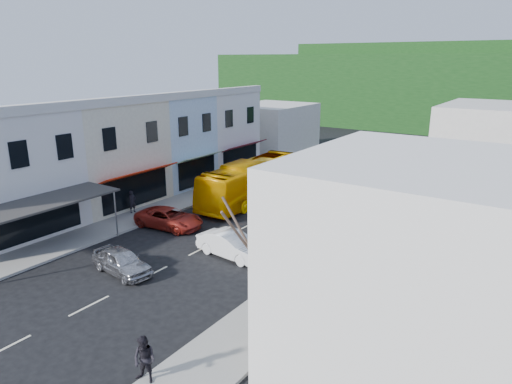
% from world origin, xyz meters
% --- Properties ---
extents(ground, '(120.00, 120.00, 0.00)m').
position_xyz_m(ground, '(0.00, 0.00, 0.00)').
color(ground, black).
rests_on(ground, ground).
extents(sidewalk_left, '(3.00, 52.00, 0.15)m').
position_xyz_m(sidewalk_left, '(-7.50, 10.00, 0.07)').
color(sidewalk_left, gray).
rests_on(sidewalk_left, ground).
extents(sidewalk_right, '(3.00, 52.00, 0.15)m').
position_xyz_m(sidewalk_right, '(7.50, 10.00, 0.07)').
color(sidewalk_right, gray).
rests_on(sidewalk_right, ground).
extents(shopfront_row, '(8.25, 30.00, 8.00)m').
position_xyz_m(shopfront_row, '(-12.49, 5.00, 4.00)').
color(shopfront_row, silver).
rests_on(shopfront_row, ground).
extents(right_building, '(8.00, 9.00, 8.00)m').
position_xyz_m(right_building, '(13.50, -4.00, 4.00)').
color(right_building, silver).
rests_on(right_building, ground).
extents(distant_block_left, '(8.00, 10.00, 6.00)m').
position_xyz_m(distant_block_left, '(-12.00, 27.00, 3.00)').
color(distant_block_left, '#B7B2A8').
rests_on(distant_block_left, ground).
extents(distant_block_right, '(8.00, 12.00, 7.00)m').
position_xyz_m(distant_block_right, '(11.00, 30.00, 3.50)').
color(distant_block_right, '#B7B2A8').
rests_on(distant_block_right, ground).
extents(hillside, '(80.00, 26.00, 14.00)m').
position_xyz_m(hillside, '(-1.45, 65.09, 6.73)').
color(hillside, black).
rests_on(hillside, ground).
extents(bus, '(3.06, 11.71, 3.10)m').
position_xyz_m(bus, '(-3.14, 10.08, 1.55)').
color(bus, '#F4A400').
rests_on(bus, ground).
extents(car_silver, '(4.58, 2.32, 1.40)m').
position_xyz_m(car_silver, '(-1.45, -4.80, 0.70)').
color(car_silver, '#A3A3A8').
rests_on(car_silver, ground).
extents(car_white, '(4.54, 2.18, 1.40)m').
position_xyz_m(car_white, '(2.20, 0.23, 0.70)').
color(car_white, silver).
rests_on(car_white, ground).
extents(car_red, '(4.77, 2.36, 1.40)m').
position_xyz_m(car_red, '(-4.28, 1.68, 0.70)').
color(car_red, maroon).
rests_on(car_red, ground).
extents(car_black_near, '(4.57, 2.03, 1.40)m').
position_xyz_m(car_black_near, '(2.16, 13.00, 0.70)').
color(car_black_near, black).
rests_on(car_black_near, ground).
extents(car_navy_mid, '(4.55, 2.21, 1.40)m').
position_xyz_m(car_navy_mid, '(3.76, 18.50, 0.70)').
color(car_navy_mid, black).
rests_on(car_navy_mid, ground).
extents(car_black_far, '(4.49, 2.04, 1.40)m').
position_xyz_m(car_black_far, '(-2.61, 18.94, 0.70)').
color(car_black_far, black).
rests_on(car_black_far, ground).
extents(car_navy_far, '(4.58, 2.05, 1.40)m').
position_xyz_m(car_navy_far, '(3.63, 23.84, 0.70)').
color(car_navy_far, black).
rests_on(car_navy_far, ground).
extents(pedestrian_left, '(0.41, 0.61, 1.70)m').
position_xyz_m(pedestrian_left, '(-8.50, 2.17, 1.00)').
color(pedestrian_left, black).
rests_on(pedestrian_left, sidewalk_left).
extents(pedestrian_right, '(0.77, 0.56, 1.70)m').
position_xyz_m(pedestrian_right, '(6.30, -10.27, 1.00)').
color(pedestrian_right, black).
rests_on(pedestrian_right, sidewalk_right).
extents(direction_sign, '(1.08, 2.04, 4.32)m').
position_xyz_m(direction_sign, '(6.40, -0.89, 2.16)').
color(direction_sign, '#0F5726').
rests_on(direction_sign, ground).
extents(street_tree, '(3.91, 3.91, 7.36)m').
position_xyz_m(street_tree, '(8.00, -5.85, 3.68)').
color(street_tree, '#3C2D26').
rests_on(street_tree, ground).
extents(traffic_signal, '(1.12, 1.25, 4.60)m').
position_xyz_m(traffic_signal, '(6.60, 28.88, 2.30)').
color(traffic_signal, black).
rests_on(traffic_signal, ground).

